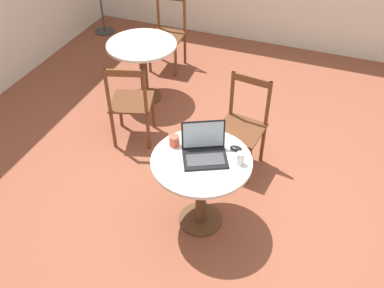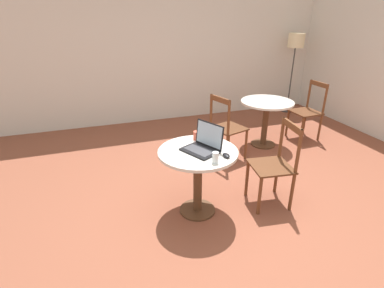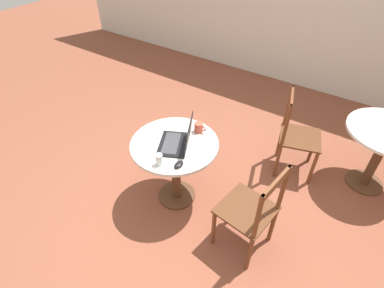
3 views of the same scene
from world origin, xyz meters
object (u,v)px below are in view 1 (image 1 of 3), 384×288
at_px(cafe_table_near, 201,174).
at_px(laptop, 204,151).
at_px(cafe_table_mid, 142,56).
at_px(drinking_glass, 240,158).
at_px(mug, 174,141).
at_px(chair_mid_left, 131,104).
at_px(mouse, 236,148).
at_px(chair_near_right, 242,127).
at_px(chair_mid_right, 168,34).

relative_size(cafe_table_near, laptop, 1.85).
bearing_deg(cafe_table_mid, drinking_glass, -133.75).
distance_m(cafe_table_near, mug, 0.34).
distance_m(chair_mid_left, mouse, 1.42).
relative_size(cafe_table_mid, mouse, 7.93).
height_order(cafe_table_mid, laptop, laptop).
bearing_deg(laptop, cafe_table_mid, 40.34).
bearing_deg(mouse, mug, 104.03).
relative_size(cafe_table_mid, laptop, 1.85).
relative_size(chair_near_right, mouse, 9.35).
bearing_deg(mouse, chair_near_right, 9.67).
height_order(chair_near_right, chair_mid_left, same).
xyz_separation_m(chair_mid_right, mug, (-2.30, -1.06, 0.30)).
relative_size(cafe_table_near, drinking_glass, 7.60).
relative_size(cafe_table_mid, chair_mid_left, 0.85).
height_order(cafe_table_mid, drinking_glass, drinking_glass).
bearing_deg(cafe_table_mid, cafe_table_near, -140.68).
xyz_separation_m(chair_mid_right, drinking_glass, (-2.32, -1.61, 0.31)).
bearing_deg(chair_mid_right, chair_near_right, -137.16).
bearing_deg(mouse, cafe_table_near, 133.76).
distance_m(cafe_table_mid, mouse, 2.04).
xyz_separation_m(cafe_table_near, chair_mid_right, (2.38, 1.33, -0.10)).
height_order(cafe_table_near, chair_mid_right, chair_mid_right).
bearing_deg(drinking_glass, cafe_table_mid, 46.25).
xyz_separation_m(chair_near_right, chair_mid_right, (1.55, 1.43, 0.00)).
distance_m(chair_mid_left, drinking_glass, 1.56).
relative_size(chair_mid_left, laptop, 2.18).
bearing_deg(drinking_glass, mug, 87.65).
height_order(mouse, drinking_glass, drinking_glass).
xyz_separation_m(laptop, mug, (0.04, 0.27, -0.01)).
bearing_deg(drinking_glass, chair_near_right, 13.23).
height_order(cafe_table_mid, mug, mug).
height_order(chair_near_right, drinking_glass, chair_near_right).
xyz_separation_m(chair_mid_right, laptop, (-2.33, -1.33, 0.31)).
xyz_separation_m(cafe_table_near, mouse, (0.21, -0.21, 0.17)).
bearing_deg(mouse, cafe_table_mid, 47.69).
bearing_deg(mouse, drinking_glass, -152.42).
bearing_deg(cafe_table_near, mug, 71.87).
relative_size(chair_near_right, drinking_glass, 8.96).
distance_m(cafe_table_mid, laptop, 2.01).
height_order(chair_mid_right, mouse, chair_mid_right).
bearing_deg(cafe_table_near, drinking_glass, -77.61).
bearing_deg(laptop, chair_near_right, -7.31).
xyz_separation_m(cafe_table_near, mug, (0.09, 0.26, 0.20)).
distance_m(chair_mid_right, drinking_glass, 2.84).
height_order(laptop, mouse, laptop).
distance_m(cafe_table_near, drinking_glass, 0.36).
xyz_separation_m(chair_mid_right, chair_mid_left, (-1.58, -0.28, 0.00)).
relative_size(chair_near_right, chair_mid_right, 1.00).
bearing_deg(mug, cafe_table_mid, 34.59).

